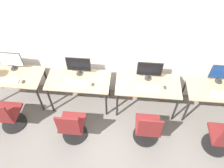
# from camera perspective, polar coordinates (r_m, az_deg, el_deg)

# --- Properties ---
(ground_plane) EXTENTS (20.00, 20.00, 0.00)m
(ground_plane) POSITION_cam_1_polar(r_m,az_deg,el_deg) (4.56, -0.14, -8.50)
(ground_plane) COLOR slate
(wall_back) EXTENTS (12.00, 0.05, 2.80)m
(wall_back) POSITION_cam_1_polar(r_m,az_deg,el_deg) (4.02, 0.80, 11.46)
(wall_back) COLOR silver
(wall_back) RESTS_ON ground_plane
(desk_far_left) EXTENTS (1.23, 0.61, 0.73)m
(desk_far_left) POSITION_cam_1_polar(r_m,az_deg,el_deg) (4.78, -24.58, 1.42)
(desk_far_left) COLOR tan
(desk_far_left) RESTS_ON ground_plane
(monitor_far_left) EXTENTS (0.47, 0.14, 0.41)m
(monitor_far_left) POSITION_cam_1_polar(r_m,az_deg,el_deg) (4.69, -24.99, 5.67)
(monitor_far_left) COLOR #2D2D2D
(monitor_far_left) RESTS_ON desk_far_left
(keyboard_far_left) EXTENTS (0.44, 0.15, 0.02)m
(keyboard_far_left) POSITION_cam_1_polar(r_m,az_deg,el_deg) (4.63, -25.60, 0.85)
(keyboard_far_left) COLOR silver
(keyboard_far_left) RESTS_ON desk_far_left
(mouse_far_left) EXTENTS (0.06, 0.09, 0.03)m
(mouse_far_left) POSITION_cam_1_polar(r_m,az_deg,el_deg) (4.48, -22.22, 0.57)
(mouse_far_left) COLOR #333333
(mouse_far_left) RESTS_ON desk_far_left
(office_chair_far_left) EXTENTS (0.48, 0.48, 0.87)m
(office_chair_far_left) POSITION_cam_1_polar(r_m,az_deg,el_deg) (4.59, -25.64, -7.56)
(office_chair_far_left) COLOR black
(office_chair_far_left) RESTS_ON ground_plane
(desk_left) EXTENTS (1.23, 0.61, 0.73)m
(desk_left) POSITION_cam_1_polar(r_m,az_deg,el_deg) (4.31, -8.68, 0.37)
(desk_left) COLOR tan
(desk_left) RESTS_ON ground_plane
(monitor_left) EXTENTS (0.47, 0.14, 0.41)m
(monitor_left) POSITION_cam_1_polar(r_m,az_deg,el_deg) (4.20, -8.76, 4.88)
(monitor_left) COLOR #2D2D2D
(monitor_left) RESTS_ON desk_left
(keyboard_left) EXTENTS (0.44, 0.15, 0.02)m
(keyboard_left) POSITION_cam_1_polar(r_m,az_deg,el_deg) (4.19, -9.06, 0.33)
(keyboard_left) COLOR silver
(keyboard_left) RESTS_ON desk_left
(mouse_left) EXTENTS (0.06, 0.09, 0.03)m
(mouse_left) POSITION_cam_1_polar(r_m,az_deg,el_deg) (4.11, -5.09, -0.12)
(mouse_left) COLOR #333333
(mouse_left) RESTS_ON desk_left
(office_chair_left) EXTENTS (0.48, 0.48, 0.87)m
(office_chair_left) POSITION_cam_1_polar(r_m,az_deg,el_deg) (4.09, -10.36, -10.99)
(office_chair_left) COLOR black
(office_chair_left) RESTS_ON ground_plane
(desk_right) EXTENTS (1.23, 0.61, 0.73)m
(desk_right) POSITION_cam_1_polar(r_m,az_deg,el_deg) (4.24, 9.28, -0.84)
(desk_right) COLOR tan
(desk_right) RESTS_ON ground_plane
(monitor_right) EXTENTS (0.47, 0.14, 0.41)m
(monitor_right) POSITION_cam_1_polar(r_m,az_deg,el_deg) (4.12, 9.78, 3.64)
(monitor_right) COLOR #2D2D2D
(monitor_right) RESTS_ON desk_right
(keyboard_right) EXTENTS (0.44, 0.15, 0.02)m
(keyboard_right) POSITION_cam_1_polar(r_m,az_deg,el_deg) (4.12, 9.46, -0.78)
(keyboard_right) COLOR silver
(keyboard_right) RESTS_ON desk_right
(mouse_right) EXTENTS (0.06, 0.09, 0.03)m
(mouse_right) POSITION_cam_1_polar(r_m,az_deg,el_deg) (4.17, 13.63, -0.86)
(mouse_right) COLOR #333333
(mouse_right) RESTS_ON desk_right
(office_chair_right) EXTENTS (0.48, 0.48, 0.87)m
(office_chair_right) POSITION_cam_1_polar(r_m,az_deg,el_deg) (4.05, 9.26, -11.56)
(office_chair_right) COLOR black
(office_chair_right) RESTS_ON ground_plane
(desk_far_right) EXTENTS (1.23, 0.61, 0.73)m
(desk_far_right) POSITION_cam_1_polar(r_m,az_deg,el_deg) (4.58, 26.19, -1.91)
(desk_far_right) COLOR tan
(desk_far_right) RESTS_ON ground_plane
(monitor_far_right) EXTENTS (0.47, 0.14, 0.41)m
(monitor_far_right) POSITION_cam_1_polar(r_m,az_deg,el_deg) (4.49, 27.00, 2.56)
(monitor_far_right) COLOR #2D2D2D
(monitor_far_right) RESTS_ON desk_far_right
(keyboard_far_right) EXTENTS (0.44, 0.15, 0.02)m
(keyboard_far_right) POSITION_cam_1_polar(r_m,az_deg,el_deg) (4.42, 26.99, -2.58)
(keyboard_far_right) COLOR silver
(keyboard_far_right) RESTS_ON desk_far_right
(office_chair_far_right) EXTENTS (0.48, 0.48, 0.87)m
(office_chair_far_right) POSITION_cam_1_polar(r_m,az_deg,el_deg) (4.36, 26.83, -12.70)
(office_chair_far_right) COLOR black
(office_chair_far_right) RESTS_ON ground_plane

